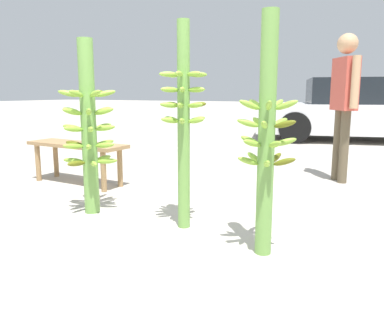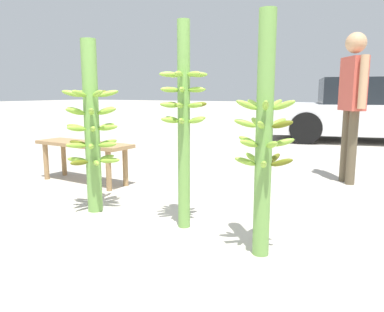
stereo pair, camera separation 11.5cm
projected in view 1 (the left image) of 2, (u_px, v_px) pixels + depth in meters
name	position (u px, v px, depth m)	size (l,w,h in m)	color
ground_plane	(151.00, 240.00, 2.72)	(80.00, 80.00, 0.00)	#B2AA9E
banana_stalk_left	(89.00, 128.00, 3.23)	(0.49, 0.49, 1.50)	#6B9E47
banana_stalk_center	(184.00, 119.00, 2.84)	(0.38, 0.37, 1.58)	#6B9E47
banana_stalk_right	(266.00, 136.00, 2.37)	(0.39, 0.39, 1.55)	#6B9E47
vendor_person	(344.00, 93.00, 4.34)	(0.36, 0.52, 1.72)	brown
market_bench	(77.00, 150.00, 4.34)	(1.30, 0.44, 0.48)	#99754C
parked_car	(356.00, 111.00, 8.27)	(4.48, 2.74, 1.36)	silver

